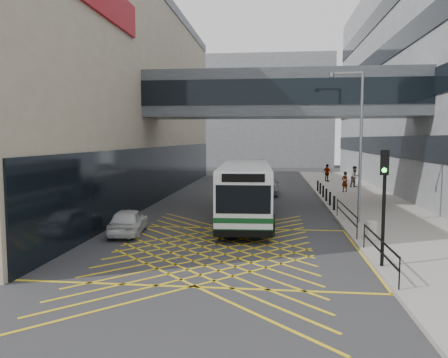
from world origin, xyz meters
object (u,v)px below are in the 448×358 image
(bus, at_px, (246,190))
(car_dark, at_px, (253,191))
(car_silver, at_px, (267,186))
(pedestrian_c, at_px, (327,173))
(pedestrian_a, at_px, (345,182))
(traffic_light, at_px, (384,191))
(car_white, at_px, (129,221))
(street_lamp, at_px, (357,138))
(litter_bin, at_px, (372,230))
(pedestrian_b, at_px, (355,177))

(bus, distance_m, car_dark, 7.57)
(car_silver, xyz_separation_m, pedestrian_c, (6.10, 10.19, 0.33))
(bus, bearing_deg, pedestrian_c, 69.47)
(bus, distance_m, pedestrian_a, 14.99)
(traffic_light, bearing_deg, bus, 138.88)
(car_white, relative_size, traffic_light, 0.99)
(street_lamp, height_order, pedestrian_a, street_lamp)
(car_dark, relative_size, street_lamp, 0.60)
(street_lamp, relative_size, pedestrian_a, 4.65)
(traffic_light, bearing_deg, pedestrian_c, 104.72)
(traffic_light, relative_size, litter_bin, 5.07)
(bus, bearing_deg, pedestrian_b, 59.16)
(car_white, bearing_deg, car_silver, -119.45)
(pedestrian_b, bearing_deg, car_dark, -167.39)
(car_dark, relative_size, pedestrian_c, 2.65)
(traffic_light, bearing_deg, pedestrian_b, 99.89)
(traffic_light, xyz_separation_m, pedestrian_b, (3.72, 25.55, -1.68))
(pedestrian_b, bearing_deg, pedestrian_a, -145.19)
(pedestrian_c, bearing_deg, pedestrian_b, 154.70)
(street_lamp, bearing_deg, litter_bin, -85.66)
(car_silver, relative_size, pedestrian_a, 2.78)
(street_lamp, distance_m, pedestrian_a, 14.19)
(pedestrian_b, bearing_deg, street_lamp, -133.20)
(street_lamp, relative_size, pedestrian_b, 4.10)
(car_white, xyz_separation_m, pedestrian_b, (14.43, 20.76, 0.48))
(litter_bin, distance_m, pedestrian_a, 17.66)
(pedestrian_b, bearing_deg, pedestrian_c, 76.92)
(traffic_light, distance_m, litter_bin, 4.87)
(litter_bin, bearing_deg, pedestrian_b, 81.64)
(car_dark, bearing_deg, traffic_light, 90.92)
(litter_bin, height_order, pedestrian_c, pedestrian_c)
(traffic_light, xyz_separation_m, pedestrian_c, (1.85, 30.72, -1.75))
(pedestrian_a, bearing_deg, traffic_light, 52.74)
(street_lamp, bearing_deg, pedestrian_a, 87.73)
(litter_bin, xyz_separation_m, pedestrian_a, (1.62, 17.58, 0.45))
(pedestrian_a, bearing_deg, pedestrian_b, -143.67)
(bus, xyz_separation_m, traffic_light, (5.29, -8.91, 1.09))
(traffic_light, relative_size, pedestrian_b, 2.11)
(street_lamp, xyz_separation_m, pedestrian_b, (3.12, 17.31, -3.54))
(traffic_light, height_order, street_lamp, street_lamp)
(car_dark, bearing_deg, pedestrian_c, -133.07)
(car_silver, height_order, pedestrian_c, pedestrian_c)
(car_white, relative_size, car_silver, 0.85)
(car_silver, xyz_separation_m, pedestrian_a, (6.46, 1.34, 0.28))
(litter_bin, xyz_separation_m, pedestrian_b, (3.13, 21.27, 0.56))
(pedestrian_c, bearing_deg, car_silver, 103.89)
(traffic_light, xyz_separation_m, street_lamp, (0.60, 8.24, 1.86))
(car_silver, relative_size, street_lamp, 0.60)
(car_silver, bearing_deg, car_white, 69.55)
(car_white, xyz_separation_m, car_silver, (6.46, 15.73, 0.09))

